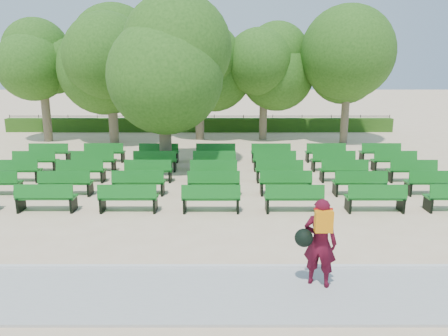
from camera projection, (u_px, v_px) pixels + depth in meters
name	position (u px, v px, depth m)	size (l,w,h in m)	color
ground	(179.00, 191.00, 16.01)	(120.00, 120.00, 0.00)	beige
paving	(142.00, 294.00, 8.82)	(30.00, 2.20, 0.06)	#A7A8A3
curb	(151.00, 267.00, 9.93)	(30.00, 0.12, 0.10)	silver
hedge	(199.00, 125.00, 29.51)	(26.00, 0.70, 0.90)	#285014
fence	(200.00, 131.00, 30.00)	(26.00, 0.10, 1.02)	black
tree_line	(196.00, 142.00, 25.73)	(21.80, 6.80, 7.04)	#2C5C18
bench_array	(214.00, 179.00, 17.20)	(1.86, 0.69, 1.15)	#116419
tree_among	(163.00, 65.00, 18.30)	(4.61, 4.61, 6.59)	brown
person	(319.00, 241.00, 8.92)	(0.94, 0.69, 1.88)	#480A1A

